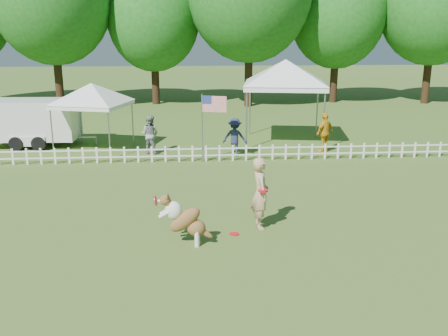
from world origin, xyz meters
name	(u,v)px	position (x,y,z in m)	size (l,w,h in m)	color
ground	(227,235)	(0.00, 0.00, 0.00)	(120.00, 120.00, 0.00)	#3F6720
picket_fence	(213,153)	(0.00, 7.00, 0.30)	(22.00, 0.08, 0.60)	white
handler	(260,193)	(0.83, 0.42, 0.89)	(0.65, 0.42, 1.77)	tan
dog	(186,220)	(-0.98, -0.50, 0.60)	(1.16, 0.39, 1.20)	brown
frisbee_on_turf	(234,234)	(0.16, 0.01, 0.01)	(0.24, 0.24, 0.02)	red
canopy_tent_left	(93,118)	(-4.68, 9.15, 1.33)	(2.57, 2.57, 2.65)	white
canopy_tent_right	(284,102)	(3.25, 10.13, 1.73)	(3.36, 3.36, 3.47)	white
cargo_trailer	(33,122)	(-7.36, 10.15, 0.99)	(4.51, 1.98, 1.98)	silver
flag_pole	(202,128)	(-0.38, 6.93, 1.25)	(0.96, 0.10, 2.51)	gray
spectator_a	(150,134)	(-2.39, 8.43, 0.76)	(0.74, 0.58, 1.52)	gray
spectator_b	(235,137)	(0.90, 7.76, 0.74)	(0.95, 0.55, 1.48)	#252B50
spectator_c	(325,133)	(4.52, 8.13, 0.79)	(0.93, 0.39, 1.59)	gold
tree_left	(53,9)	(-9.00, 21.50, 6.00)	(7.40, 7.40, 12.00)	#1D5A19
tree_center_left	(154,28)	(-3.00, 22.50, 4.90)	(6.00, 6.00, 9.80)	#1D5A19
tree_center_right	(249,4)	(3.00, 21.00, 6.30)	(7.60, 7.60, 12.60)	#1D5A19
tree_right	(337,23)	(9.00, 22.50, 5.20)	(6.20, 6.20, 10.40)	#1D5A19
tree_far_right	(433,15)	(15.00, 21.50, 5.70)	(7.00, 7.00, 11.40)	#1D5A19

